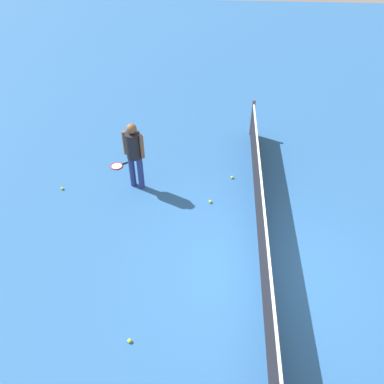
# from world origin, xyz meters

# --- Properties ---
(ground_plane) EXTENTS (40.00, 40.00, 0.00)m
(ground_plane) POSITION_xyz_m (0.00, 0.00, 0.00)
(ground_plane) COLOR #265693
(court_net) EXTENTS (10.09, 0.09, 1.07)m
(court_net) POSITION_xyz_m (0.00, 0.00, 0.50)
(court_net) COLOR #4C4C51
(court_net) RESTS_ON ground_plane
(player_near_side) EXTENTS (0.42, 0.52, 1.70)m
(player_near_side) POSITION_xyz_m (-2.40, -2.80, 1.01)
(player_near_side) COLOR navy
(player_near_side) RESTS_ON ground_plane
(tennis_racket_near_player) EXTENTS (0.48, 0.57, 0.03)m
(tennis_racket_near_player) POSITION_xyz_m (-3.16, -3.48, 0.01)
(tennis_racket_near_player) COLOR red
(tennis_racket_near_player) RESTS_ON ground_plane
(tennis_ball_near_player) EXTENTS (0.07, 0.07, 0.07)m
(tennis_ball_near_player) POSITION_xyz_m (-1.93, -1.04, 0.03)
(tennis_ball_near_player) COLOR #C6E033
(tennis_ball_near_player) RESTS_ON ground_plane
(tennis_ball_by_net) EXTENTS (0.07, 0.07, 0.07)m
(tennis_ball_by_net) POSITION_xyz_m (-2.88, -0.54, 0.03)
(tennis_ball_by_net) COLOR #C6E033
(tennis_ball_by_net) RESTS_ON ground_plane
(tennis_ball_midcourt) EXTENTS (0.07, 0.07, 0.07)m
(tennis_ball_midcourt) POSITION_xyz_m (-2.13, -4.58, 0.03)
(tennis_ball_midcourt) COLOR #C6E033
(tennis_ball_midcourt) RESTS_ON ground_plane
(tennis_ball_baseline) EXTENTS (0.07, 0.07, 0.07)m
(tennis_ball_baseline) POSITION_xyz_m (1.57, -2.20, 0.03)
(tennis_ball_baseline) COLOR #C6E033
(tennis_ball_baseline) RESTS_ON ground_plane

